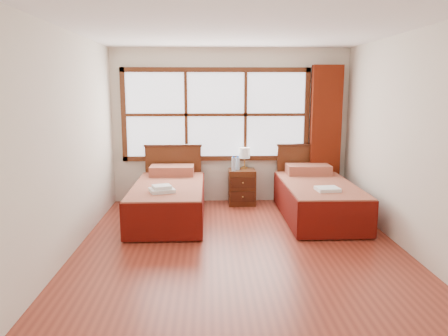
{
  "coord_description": "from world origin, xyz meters",
  "views": [
    {
      "loc": [
        -0.37,
        -5.18,
        1.93
      ],
      "look_at": [
        -0.17,
        0.7,
        0.86
      ],
      "focal_mm": 35.0,
      "sensor_mm": 36.0,
      "label": 1
    }
  ],
  "objects": [
    {
      "name": "bed_left",
      "position": [
        -0.98,
        1.2,
        0.31
      ],
      "size": [
        1.04,
        2.06,
        1.01
      ],
      "color": "#36170B",
      "rests_on": "floor"
    },
    {
      "name": "wall_back",
      "position": [
        0.0,
        2.25,
        1.3
      ],
      "size": [
        4.0,
        0.0,
        4.0
      ],
      "primitive_type": "plane",
      "rotation": [
        1.57,
        0.0,
        0.0
      ],
      "color": "silver",
      "rests_on": "floor"
    },
    {
      "name": "lamp",
      "position": [
        0.23,
        2.13,
        0.85
      ],
      "size": [
        0.18,
        0.18,
        0.36
      ],
      "color": "#B6863A",
      "rests_on": "nightstand"
    },
    {
      "name": "bed_right",
      "position": [
        1.27,
        1.2,
        0.31
      ],
      "size": [
        1.04,
        2.06,
        1.01
      ],
      "color": "#36170B",
      "rests_on": "floor"
    },
    {
      "name": "towels_right",
      "position": [
        1.27,
        0.65,
        0.56
      ],
      "size": [
        0.33,
        0.3,
        0.05
      ],
      "rotation": [
        0.0,
        0.0,
        0.1
      ],
      "color": "white",
      "rests_on": "bed_right"
    },
    {
      "name": "towels_left",
      "position": [
        -1.02,
        0.66,
        0.58
      ],
      "size": [
        0.39,
        0.37,
        0.1
      ],
      "rotation": [
        0.0,
        0.0,
        0.32
      ],
      "color": "white",
      "rests_on": "bed_left"
    },
    {
      "name": "wall_right",
      "position": [
        2.0,
        0.0,
        1.3
      ],
      "size": [
        0.0,
        4.5,
        4.5
      ],
      "primitive_type": "plane",
      "rotation": [
        1.57,
        0.0,
        -1.57
      ],
      "color": "silver",
      "rests_on": "floor"
    },
    {
      "name": "wall_left",
      "position": [
        -2.0,
        0.0,
        1.3
      ],
      "size": [
        0.0,
        4.5,
        4.5
      ],
      "primitive_type": "plane",
      "rotation": [
        1.57,
        0.0,
        1.57
      ],
      "color": "silver",
      "rests_on": "floor"
    },
    {
      "name": "bottle_near",
      "position": [
        0.03,
        1.9,
        0.71
      ],
      "size": [
        0.07,
        0.07,
        0.25
      ],
      "color": "#AEC6E0",
      "rests_on": "nightstand"
    },
    {
      "name": "window",
      "position": [
        -0.25,
        2.21,
        1.5
      ],
      "size": [
        3.16,
        0.06,
        1.56
      ],
      "color": "white",
      "rests_on": "wall_back"
    },
    {
      "name": "nightstand",
      "position": [
        0.18,
        1.99,
        0.3
      ],
      "size": [
        0.45,
        0.44,
        0.6
      ],
      "color": "#4B2310",
      "rests_on": "floor"
    },
    {
      "name": "floor",
      "position": [
        0.0,
        0.0,
        0.0
      ],
      "size": [
        4.5,
        4.5,
        0.0
      ],
      "primitive_type": "plane",
      "color": "#943825",
      "rests_on": "ground"
    },
    {
      "name": "curtain",
      "position": [
        1.6,
        2.11,
        1.17
      ],
      "size": [
        0.5,
        0.16,
        2.3
      ],
      "primitive_type": "cube",
      "color": "#641A0A",
      "rests_on": "wall_back"
    },
    {
      "name": "bottle_far",
      "position": [
        0.11,
        1.97,
        0.7
      ],
      "size": [
        0.06,
        0.06,
        0.24
      ],
      "color": "#AEC6E0",
      "rests_on": "nightstand"
    },
    {
      "name": "ceiling",
      "position": [
        0.0,
        0.0,
        2.6
      ],
      "size": [
        4.5,
        4.5,
        0.0
      ],
      "primitive_type": "plane",
      "rotation": [
        3.14,
        0.0,
        0.0
      ],
      "color": "white",
      "rests_on": "wall_back"
    }
  ]
}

